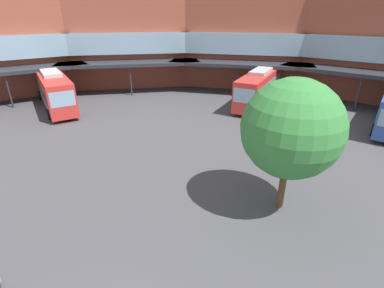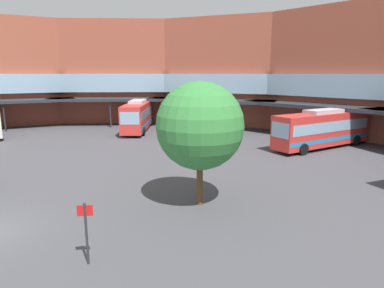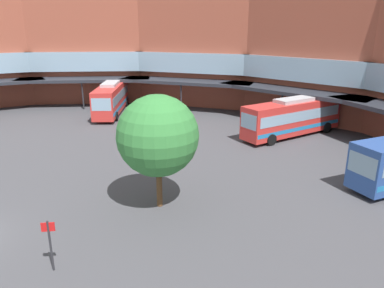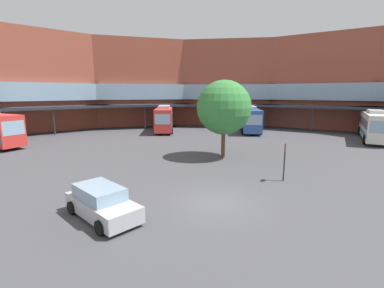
{
  "view_description": "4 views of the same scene",
  "coord_description": "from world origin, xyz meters",
  "px_view_note": "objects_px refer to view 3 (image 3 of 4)",
  "views": [
    {
      "loc": [
        2.91,
        -3.54,
        9.71
      ],
      "look_at": [
        -1.1,
        12.81,
        1.85
      ],
      "focal_mm": 26.41,
      "sensor_mm": 36.0,
      "label": 1
    },
    {
      "loc": [
        17.38,
        -3.34,
        7.49
      ],
      "look_at": [
        2.64,
        11.19,
        3.1
      ],
      "focal_mm": 31.42,
      "sensor_mm": 36.0,
      "label": 2
    },
    {
      "loc": [
        20.37,
        -3.67,
        10.84
      ],
      "look_at": [
        1.55,
        16.0,
        1.99
      ],
      "focal_mm": 34.14,
      "sensor_mm": 36.0,
      "label": 3
    },
    {
      "loc": [
        -5.28,
        -13.17,
        5.95
      ],
      "look_at": [
        1.7,
        10.44,
        1.29
      ],
      "focal_mm": 25.53,
      "sensor_mm": 36.0,
      "label": 4
    }
  ],
  "objects_px": {
    "bus_1": "(293,117)",
    "plaza_tree": "(158,136)",
    "stop_sign_post": "(50,241)",
    "bus_0": "(111,98)"
  },
  "relations": [
    {
      "from": "bus_1",
      "to": "plaza_tree",
      "type": "bearing_deg",
      "value": 18.48
    },
    {
      "from": "bus_0",
      "to": "plaza_tree",
      "type": "height_order",
      "value": "plaza_tree"
    },
    {
      "from": "plaza_tree",
      "to": "stop_sign_post",
      "type": "relative_size",
      "value": 2.75
    },
    {
      "from": "plaza_tree",
      "to": "bus_0",
      "type": "bearing_deg",
      "value": 151.77
    },
    {
      "from": "stop_sign_post",
      "to": "plaza_tree",
      "type": "bearing_deg",
      "value": 99.15
    },
    {
      "from": "bus_0",
      "to": "bus_1",
      "type": "xyz_separation_m",
      "value": [
        21.94,
        6.89,
        -0.04
      ]
    },
    {
      "from": "plaza_tree",
      "to": "stop_sign_post",
      "type": "bearing_deg",
      "value": -80.85
    },
    {
      "from": "bus_0",
      "to": "plaza_tree",
      "type": "xyz_separation_m",
      "value": [
        23.72,
        -12.74,
        2.58
      ]
    },
    {
      "from": "bus_1",
      "to": "plaza_tree",
      "type": "xyz_separation_m",
      "value": [
        1.78,
        -19.62,
        2.62
      ]
    },
    {
      "from": "stop_sign_post",
      "to": "bus_1",
      "type": "bearing_deg",
      "value": 96.3
    }
  ]
}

